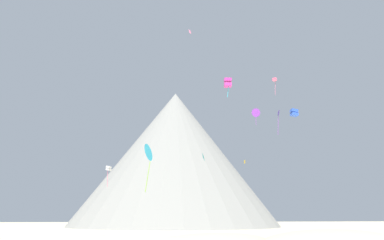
% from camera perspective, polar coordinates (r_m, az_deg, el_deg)
% --- Properties ---
extents(rock_massif, '(74.95, 74.95, 49.46)m').
position_cam_1_polar(rock_massif, '(141.63, -2.29, -6.07)').
color(rock_massif, gray).
rests_on(rock_massif, ground_plane).
extents(kite_cyan_low, '(1.72, 2.51, 6.46)m').
position_cam_1_polar(kite_cyan_low, '(51.82, -6.64, -4.92)').
color(kite_cyan_low, '#33BCDB').
extents(kite_white_mid, '(1.31, 1.30, 4.76)m').
position_cam_1_polar(kite_white_mid, '(88.11, -12.36, -7.12)').
color(kite_white_mid, white).
extents(kite_indigo_high, '(1.24, 1.65, 5.87)m').
position_cam_1_polar(kite_indigo_high, '(88.94, 12.75, 0.95)').
color(kite_indigo_high, '#5138B2').
extents(kite_pink_high, '(0.54, 0.58, 0.72)m').
position_cam_1_polar(kite_pink_high, '(75.68, -0.32, 13.08)').
color(kite_pink_high, pink).
extents(kite_violet_high, '(2.12, 0.58, 4.13)m').
position_cam_1_polar(kite_violet_high, '(93.58, 9.52, 1.07)').
color(kite_violet_high, purple).
extents(kite_teal_mid, '(1.12, 2.03, 1.89)m').
position_cam_1_polar(kite_teal_mid, '(80.70, 1.69, -5.57)').
color(kite_teal_mid, teal).
extents(kite_blue_mid, '(1.41, 1.32, 1.53)m').
position_cam_1_polar(kite_blue_mid, '(79.32, 15.02, 1.06)').
color(kite_blue_mid, blue).
extents(kite_gold_mid, '(0.46, 0.66, 0.89)m').
position_cam_1_polar(kite_gold_mid, '(88.74, 7.88, -6.21)').
color(kite_gold_mid, gold).
extents(kite_magenta_mid, '(1.18, 1.18, 2.89)m').
position_cam_1_polar(kite_magenta_mid, '(57.62, 5.36, 5.56)').
color(kite_magenta_mid, '#D1339E').
extents(kite_rainbow_high, '(1.16, 1.17, 4.76)m').
position_cam_1_polar(kite_rainbow_high, '(100.85, 12.23, 5.90)').
color(kite_rainbow_high, '#E5668C').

